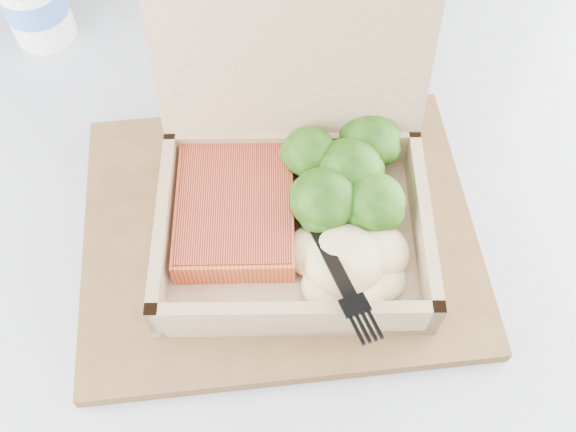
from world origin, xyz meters
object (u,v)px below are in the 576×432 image
object	(u,v)px
serving_tray	(279,231)
paper_cup	(34,1)
takeout_container	(293,173)
cafe_table	(286,319)

from	to	relation	value
serving_tray	paper_cup	distance (m)	0.36
paper_cup	serving_tray	bearing A→B (deg)	-64.87
serving_tray	takeout_container	bearing A→B (deg)	40.21
cafe_table	takeout_container	xyz separation A→B (m)	(0.01, 0.02, 0.26)
serving_tray	paper_cup	world-z (taller)	paper_cup
takeout_container	paper_cup	size ratio (longest dim) A/B	3.34
cafe_table	takeout_container	distance (m)	0.26
cafe_table	serving_tray	distance (m)	0.20
serving_tray	takeout_container	size ratio (longest dim) A/B	1.20
cafe_table	paper_cup	xyz separation A→B (m)	(-0.16, 0.33, 0.24)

